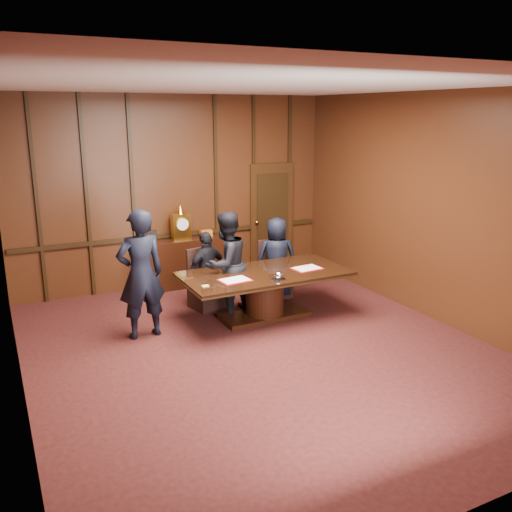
{
  "coord_description": "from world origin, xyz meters",
  "views": [
    {
      "loc": [
        -3.13,
        -6.09,
        3.18
      ],
      "look_at": [
        0.45,
        1.06,
        1.05
      ],
      "focal_mm": 38.0,
      "sensor_mm": 36.0,
      "label": 1
    }
  ],
  "objects": [
    {
      "name": "chair_left",
      "position": [
        -0.03,
        1.98,
        0.29
      ],
      "size": [
        0.57,
        0.57,
        0.99
      ],
      "rotation": [
        0.0,
        0.0,
        0.22
      ],
      "color": "black",
      "rests_on": "ground"
    },
    {
      "name": "notepad",
      "position": [
        -0.47,
        0.84,
        0.77
      ],
      "size": [
        0.11,
        0.08,
        0.01
      ],
      "primitive_type": "cube",
      "rotation": [
        0.0,
        0.0,
        -0.08
      ],
      "color": "#E1D46E",
      "rests_on": "conference_table"
    },
    {
      "name": "signatory_left",
      "position": [
        -0.03,
        1.9,
        0.66
      ],
      "size": [
        0.83,
        0.52,
        1.31
      ],
      "primitive_type": "imported",
      "rotation": [
        0.0,
        0.0,
        3.41
      ],
      "color": "black",
      "rests_on": "ground"
    },
    {
      "name": "signatory_right",
      "position": [
        1.27,
        1.9,
        0.72
      ],
      "size": [
        0.81,
        0.66,
        1.44
      ],
      "primitive_type": "imported",
      "rotation": [
        0.0,
        0.0,
        2.8
      ],
      "color": "black",
      "rests_on": "ground"
    },
    {
      "name": "sideboard",
      "position": [
        0.0,
        3.26,
        0.49
      ],
      "size": [
        1.6,
        0.45,
        1.54
      ],
      "color": "black",
      "rests_on": "ground"
    },
    {
      "name": "folder_right",
      "position": [
        1.31,
        0.96,
        0.77
      ],
      "size": [
        0.49,
        0.37,
        0.02
      ],
      "rotation": [
        0.0,
        0.0,
        0.08
      ],
      "color": "#9D100E",
      "rests_on": "conference_table"
    },
    {
      "name": "witness_right",
      "position": [
        0.15,
        1.52,
        0.84
      ],
      "size": [
        1.0,
        0.9,
        1.68
      ],
      "primitive_type": "imported",
      "rotation": [
        0.0,
        0.0,
        3.53
      ],
      "color": "black",
      "rests_on": "ground"
    },
    {
      "name": "inkstand",
      "position": [
        0.62,
        0.65,
        0.81
      ],
      "size": [
        0.2,
        0.14,
        0.12
      ],
      "color": "white",
      "rests_on": "conference_table"
    },
    {
      "name": "room",
      "position": [
        0.07,
        0.14,
        1.72
      ],
      "size": [
        7.0,
        7.04,
        3.5
      ],
      "color": "black",
      "rests_on": "ground"
    },
    {
      "name": "witness_left",
      "position": [
        -1.3,
        1.25,
        0.94
      ],
      "size": [
        0.72,
        0.5,
        1.89
      ],
      "primitive_type": "imported",
      "rotation": [
        0.0,
        0.0,
        3.22
      ],
      "color": "black",
      "rests_on": "ground"
    },
    {
      "name": "folder_left",
      "position": [
        0.02,
        0.9,
        0.77
      ],
      "size": [
        0.49,
        0.37,
        0.02
      ],
      "rotation": [
        0.0,
        0.0,
        0.1
      ],
      "color": "#9D100E",
      "rests_on": "conference_table"
    },
    {
      "name": "chair_right",
      "position": [
        1.27,
        1.98,
        0.29
      ],
      "size": [
        0.5,
        0.5,
        0.99
      ],
      "rotation": [
        0.0,
        0.0,
        -0.04
      ],
      "color": "black",
      "rests_on": "ground"
    },
    {
      "name": "conference_table",
      "position": [
        0.62,
        1.1,
        0.51
      ],
      "size": [
        2.62,
        1.32,
        0.76
      ],
      "color": "black",
      "rests_on": "ground"
    }
  ]
}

